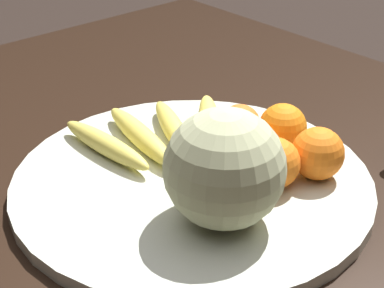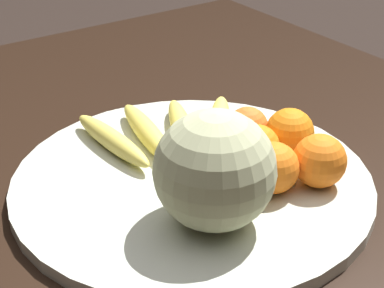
{
  "view_description": "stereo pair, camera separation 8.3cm",
  "coord_description": "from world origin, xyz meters",
  "px_view_note": "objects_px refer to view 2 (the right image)",
  "views": [
    {
      "loc": [
        -0.57,
        0.53,
        1.21
      ],
      "look_at": [
        -0.02,
        0.05,
        0.81
      ],
      "focal_mm": 60.0,
      "sensor_mm": 36.0,
      "label": 1
    },
    {
      "loc": [
        -0.62,
        0.46,
        1.21
      ],
      "look_at": [
        -0.02,
        0.05,
        0.81
      ],
      "focal_mm": 60.0,
      "sensor_mm": 36.0,
      "label": 2
    }
  ],
  "objects_px": {
    "kitchen_table": "(210,224)",
    "melon": "(215,170)",
    "fruit_bowl": "(192,182)",
    "orange_mid_center": "(215,150)",
    "banana_bunch": "(169,131)",
    "orange_front_right": "(273,168)",
    "orange_top_small": "(247,127)",
    "orange_back_right": "(290,132)",
    "orange_back_left": "(319,161)",
    "orange_front_left": "(257,147)",
    "produce_tag": "(266,176)"
  },
  "relations": [
    {
      "from": "orange_back_right",
      "to": "produce_tag",
      "type": "relative_size",
      "value": 0.85
    },
    {
      "from": "kitchen_table",
      "to": "banana_bunch",
      "type": "distance_m",
      "value": 0.15
    },
    {
      "from": "orange_mid_center",
      "to": "produce_tag",
      "type": "relative_size",
      "value": 0.7
    },
    {
      "from": "orange_mid_center",
      "to": "banana_bunch",
      "type": "bearing_deg",
      "value": 5.33
    },
    {
      "from": "kitchen_table",
      "to": "orange_top_small",
      "type": "bearing_deg",
      "value": -89.14
    },
    {
      "from": "fruit_bowl",
      "to": "melon",
      "type": "distance_m",
      "value": 0.13
    },
    {
      "from": "melon",
      "to": "orange_front_left",
      "type": "relative_size",
      "value": 2.3
    },
    {
      "from": "kitchen_table",
      "to": "banana_bunch",
      "type": "relative_size",
      "value": 5.36
    },
    {
      "from": "kitchen_table",
      "to": "orange_mid_center",
      "type": "xyz_separation_m",
      "value": [
        -0.02,
        0.01,
        0.14
      ]
    },
    {
      "from": "orange_front_left",
      "to": "orange_back_left",
      "type": "distance_m",
      "value": 0.09
    },
    {
      "from": "orange_back_right",
      "to": "melon",
      "type": "bearing_deg",
      "value": 110.97
    },
    {
      "from": "melon",
      "to": "orange_top_small",
      "type": "height_order",
      "value": "melon"
    },
    {
      "from": "orange_back_left",
      "to": "orange_top_small",
      "type": "bearing_deg",
      "value": 4.65
    },
    {
      "from": "orange_back_left",
      "to": "orange_mid_center",
      "type": "bearing_deg",
      "value": 38.66
    },
    {
      "from": "melon",
      "to": "orange_top_small",
      "type": "relative_size",
      "value": 2.4
    },
    {
      "from": "kitchen_table",
      "to": "melon",
      "type": "xyz_separation_m",
      "value": [
        -0.12,
        0.09,
        0.18
      ]
    },
    {
      "from": "melon",
      "to": "orange_back_right",
      "type": "distance_m",
      "value": 0.2
    },
    {
      "from": "banana_bunch",
      "to": "orange_front_right",
      "type": "height_order",
      "value": "orange_front_right"
    },
    {
      "from": "orange_top_small",
      "to": "produce_tag",
      "type": "distance_m",
      "value": 0.09
    },
    {
      "from": "kitchen_table",
      "to": "orange_back_left",
      "type": "relative_size",
      "value": 18.57
    },
    {
      "from": "banana_bunch",
      "to": "kitchen_table",
      "type": "bearing_deg",
      "value": -146.28
    },
    {
      "from": "orange_top_small",
      "to": "banana_bunch",
      "type": "bearing_deg",
      "value": 48.52
    },
    {
      "from": "kitchen_table",
      "to": "melon",
      "type": "height_order",
      "value": "melon"
    },
    {
      "from": "orange_front_right",
      "to": "orange_top_small",
      "type": "height_order",
      "value": "orange_front_right"
    },
    {
      "from": "orange_back_right",
      "to": "fruit_bowl",
      "type": "bearing_deg",
      "value": 79.52
    },
    {
      "from": "orange_front_right",
      "to": "orange_back_right",
      "type": "xyz_separation_m",
      "value": [
        0.06,
        -0.08,
        0.0
      ]
    },
    {
      "from": "kitchen_table",
      "to": "fruit_bowl",
      "type": "relative_size",
      "value": 2.72
    },
    {
      "from": "orange_back_right",
      "to": "orange_front_right",
      "type": "bearing_deg",
      "value": 125.65
    },
    {
      "from": "banana_bunch",
      "to": "produce_tag",
      "type": "relative_size",
      "value": 3.01
    },
    {
      "from": "orange_mid_center",
      "to": "orange_top_small",
      "type": "bearing_deg",
      "value": -71.58
    },
    {
      "from": "produce_tag",
      "to": "orange_top_small",
      "type": "bearing_deg",
      "value": -59.24
    },
    {
      "from": "orange_front_right",
      "to": "banana_bunch",
      "type": "bearing_deg",
      "value": 11.47
    },
    {
      "from": "orange_front_right",
      "to": "fruit_bowl",
      "type": "bearing_deg",
      "value": 37.88
    },
    {
      "from": "orange_top_small",
      "to": "produce_tag",
      "type": "bearing_deg",
      "value": 158.51
    },
    {
      "from": "orange_front_left",
      "to": "orange_back_right",
      "type": "bearing_deg",
      "value": -87.84
    },
    {
      "from": "fruit_bowl",
      "to": "orange_front_right",
      "type": "bearing_deg",
      "value": -142.12
    },
    {
      "from": "kitchen_table",
      "to": "orange_front_right",
      "type": "xyz_separation_m",
      "value": [
        -0.11,
        -0.02,
        0.15
      ]
    },
    {
      "from": "orange_back_left",
      "to": "produce_tag",
      "type": "height_order",
      "value": "orange_back_left"
    },
    {
      "from": "orange_front_left",
      "to": "orange_top_small",
      "type": "bearing_deg",
      "value": -26.7
    },
    {
      "from": "fruit_bowl",
      "to": "orange_top_small",
      "type": "relative_size",
      "value": 8.02
    },
    {
      "from": "orange_front_right",
      "to": "orange_back_left",
      "type": "distance_m",
      "value": 0.06
    },
    {
      "from": "orange_back_right",
      "to": "orange_top_small",
      "type": "relative_size",
      "value": 1.15
    },
    {
      "from": "fruit_bowl",
      "to": "banana_bunch",
      "type": "bearing_deg",
      "value": -15.85
    },
    {
      "from": "kitchen_table",
      "to": "orange_back_right",
      "type": "height_order",
      "value": "orange_back_right"
    },
    {
      "from": "kitchen_table",
      "to": "orange_back_left",
      "type": "height_order",
      "value": "orange_back_left"
    },
    {
      "from": "orange_mid_center",
      "to": "orange_front_right",
      "type": "bearing_deg",
      "value": -161.65
    },
    {
      "from": "orange_front_left",
      "to": "orange_mid_center",
      "type": "distance_m",
      "value": 0.06
    },
    {
      "from": "orange_front_right",
      "to": "produce_tag",
      "type": "height_order",
      "value": "orange_front_right"
    },
    {
      "from": "orange_back_right",
      "to": "banana_bunch",
      "type": "bearing_deg",
      "value": 42.83
    },
    {
      "from": "kitchen_table",
      "to": "banana_bunch",
      "type": "bearing_deg",
      "value": 15.69
    }
  ]
}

